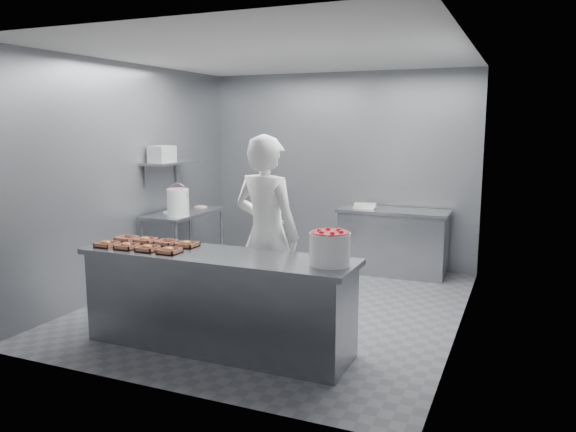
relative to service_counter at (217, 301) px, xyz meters
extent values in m
plane|color=#4C4C51|center=(0.00, 1.35, -0.45)|extent=(4.50, 4.50, 0.00)
plane|color=white|center=(0.00, 1.35, 2.35)|extent=(4.50, 4.50, 0.00)
cube|color=slate|center=(0.00, 3.60, 0.95)|extent=(4.00, 0.04, 2.80)
cube|color=slate|center=(-2.00, 1.35, 0.95)|extent=(0.04, 4.50, 2.80)
cube|color=slate|center=(2.00, 1.35, 0.95)|extent=(0.04, 4.50, 2.80)
cube|color=slate|center=(0.00, 0.00, 0.42)|extent=(2.60, 0.70, 0.05)
cube|color=slate|center=(0.00, 0.00, -0.03)|extent=(2.50, 0.64, 0.85)
cube|color=slate|center=(-1.65, 1.95, 0.43)|extent=(0.60, 1.20, 0.04)
cube|color=slate|center=(-1.65, 1.95, -0.25)|extent=(0.56, 1.15, 0.03)
cylinder|color=slate|center=(-1.91, 1.39, -0.01)|extent=(0.04, 0.04, 0.88)
cylinder|color=slate|center=(-1.39, 1.39, -0.01)|extent=(0.04, 0.04, 0.88)
cylinder|color=slate|center=(-1.91, 2.51, -0.01)|extent=(0.04, 0.04, 0.88)
cylinder|color=slate|center=(-1.39, 2.51, -0.01)|extent=(0.04, 0.04, 0.88)
cube|color=slate|center=(0.90, 3.25, 0.42)|extent=(1.50, 0.60, 0.05)
cube|color=slate|center=(0.90, 3.25, -0.03)|extent=(1.44, 0.55, 0.85)
cube|color=slate|center=(-1.82, 1.95, 1.10)|extent=(0.35, 0.90, 0.03)
cube|color=tan|center=(-1.12, -0.15, 0.47)|extent=(0.18, 0.18, 0.04)
cube|color=white|center=(-1.08, -0.13, 0.46)|extent=(0.10, 0.06, 0.00)
ellipsoid|color=#B7742D|center=(-1.13, -0.15, 0.48)|extent=(0.10, 0.10, 0.05)
cube|color=tan|center=(-0.88, -0.15, 0.47)|extent=(0.18, 0.18, 0.04)
cube|color=white|center=(-0.84, -0.13, 0.46)|extent=(0.10, 0.06, 0.00)
ellipsoid|color=#B7742D|center=(-0.89, -0.15, 0.48)|extent=(0.10, 0.10, 0.05)
cube|color=tan|center=(-0.64, -0.15, 0.47)|extent=(0.18, 0.18, 0.04)
cube|color=white|center=(-0.60, -0.13, 0.46)|extent=(0.10, 0.06, 0.00)
ellipsoid|color=#B7742D|center=(-0.65, -0.15, 0.48)|extent=(0.10, 0.10, 0.05)
cube|color=tan|center=(-0.40, -0.15, 0.47)|extent=(0.18, 0.18, 0.04)
cube|color=white|center=(-0.36, -0.13, 0.46)|extent=(0.10, 0.06, 0.00)
ellipsoid|color=#B7742D|center=(-0.41, -0.15, 0.48)|extent=(0.10, 0.10, 0.05)
cube|color=tan|center=(-1.12, 0.15, 0.47)|extent=(0.18, 0.18, 0.04)
cube|color=white|center=(-1.08, 0.16, 0.46)|extent=(0.10, 0.06, 0.00)
cube|color=tan|center=(-0.88, 0.15, 0.47)|extent=(0.18, 0.18, 0.04)
cube|color=white|center=(-0.84, 0.16, 0.46)|extent=(0.10, 0.06, 0.00)
ellipsoid|color=#B7742D|center=(-0.89, 0.15, 0.48)|extent=(0.10, 0.10, 0.05)
cube|color=tan|center=(-0.64, 0.15, 0.47)|extent=(0.18, 0.18, 0.04)
cube|color=white|center=(-0.60, 0.16, 0.46)|extent=(0.10, 0.06, 0.00)
cube|color=tan|center=(-0.40, 0.15, 0.47)|extent=(0.18, 0.18, 0.04)
cube|color=white|center=(-0.36, 0.16, 0.46)|extent=(0.10, 0.06, 0.00)
ellipsoid|color=#B7742D|center=(-0.41, 0.15, 0.48)|extent=(0.10, 0.10, 0.05)
imported|color=white|center=(0.21, 0.61, 0.53)|extent=(0.79, 0.59, 1.96)
cylinder|color=silver|center=(1.08, 0.01, 0.58)|extent=(0.34, 0.34, 0.27)
cylinder|color=red|center=(1.08, 0.01, 0.71)|extent=(0.32, 0.32, 0.04)
cylinder|color=silver|center=(-1.51, 1.63, 0.62)|extent=(0.27, 0.27, 0.35)
cylinder|color=#CD6677|center=(-1.51, 1.63, 0.79)|extent=(0.26, 0.26, 0.02)
torus|color=slate|center=(-1.51, 1.63, 0.73)|extent=(0.29, 0.01, 0.29)
cylinder|color=silver|center=(-1.66, 1.79, 0.46)|extent=(0.37, 0.37, 0.03)
cube|color=#CCB28C|center=(-1.65, 2.39, 0.46)|extent=(0.16, 0.15, 0.02)
cube|color=gray|center=(-1.82, 1.76, 1.22)|extent=(0.28, 0.31, 0.22)
cube|color=silver|center=(0.49, 3.25, 0.48)|extent=(0.32, 0.24, 0.06)
camera|label=1|loc=(2.54, -4.31, 1.61)|focal=35.00mm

